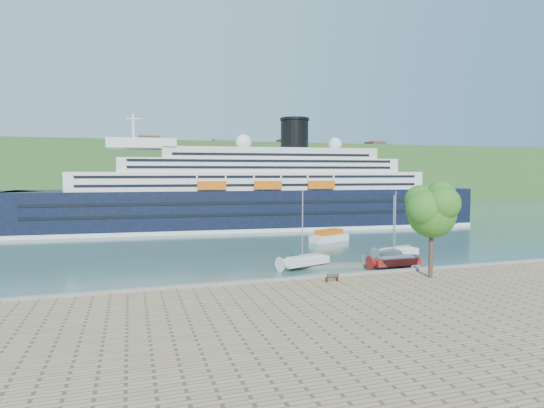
{
  "coord_description": "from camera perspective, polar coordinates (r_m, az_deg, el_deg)",
  "views": [
    {
      "loc": [
        -27.03,
        -45.32,
        12.49
      ],
      "look_at": [
        -3.52,
        30.0,
        6.97
      ],
      "focal_mm": 30.0,
      "sensor_mm": 36.0,
      "label": 1
    }
  ],
  "objects": [
    {
      "name": "ground",
      "position": [
        54.23,
        13.29,
        -9.43
      ],
      "size": [
        400.0,
        400.0,
        0.0
      ],
      "primitive_type": "plane",
      "color": "#2E514A",
      "rests_on": "ground"
    },
    {
      "name": "far_hillside",
      "position": [
        192.23,
        -9.27,
        3.8
      ],
      "size": [
        400.0,
        50.0,
        24.0
      ],
      "primitive_type": "cube",
      "color": "#2F5C24",
      "rests_on": "ground"
    },
    {
      "name": "quay_coping",
      "position": [
        53.81,
        13.42,
        -8.28
      ],
      "size": [
        220.0,
        0.5,
        0.3
      ],
      "primitive_type": "cube",
      "color": "slate",
      "rests_on": "promenade"
    },
    {
      "name": "cruise_ship",
      "position": [
        100.56,
        -3.57,
        3.92
      ],
      "size": [
        111.1,
        24.98,
        24.74
      ],
      "primitive_type": null,
      "rotation": [
        0.0,
        0.0,
        -0.08
      ],
      "color": "black",
      "rests_on": "ground"
    },
    {
      "name": "park_bench",
      "position": [
        48.81,
        7.52,
        -9.09
      ],
      "size": [
        1.45,
        0.6,
        0.93
      ],
      "primitive_type": null,
      "rotation": [
        0.0,
        0.0,
        -0.01
      ],
      "color": "#412112",
      "rests_on": "promenade"
    },
    {
      "name": "promenade_tree",
      "position": [
        52.14,
        19.39,
        -2.58
      ],
      "size": [
        6.91,
        6.91,
        11.44
      ],
      "primitive_type": null,
      "color": "#28681B",
      "rests_on": "promenade"
    },
    {
      "name": "floating_pontoon",
      "position": [
        61.74,
        9.7,
        -7.56
      ],
      "size": [
        16.33,
        5.25,
        0.36
      ],
      "primitive_type": null,
      "rotation": [
        0.0,
        0.0,
        -0.2
      ],
      "color": "gray",
      "rests_on": "ground"
    },
    {
      "name": "sailboat_white_near",
      "position": [
        59.0,
        4.23,
        -3.48
      ],
      "size": [
        7.74,
        4.33,
        9.65
      ],
      "primitive_type": null,
      "rotation": [
        0.0,
        0.0,
        0.32
      ],
      "color": "silver",
      "rests_on": "ground"
    },
    {
      "name": "sailboat_red",
      "position": [
        61.01,
        15.38,
        -3.62
      ],
      "size": [
        7.06,
        1.99,
        9.11
      ],
      "primitive_type": null,
      "rotation": [
        0.0,
        0.0,
        0.0
      ],
      "color": "maroon",
      "rests_on": "ground"
    },
    {
      "name": "sailboat_white_far",
      "position": [
        68.17,
        15.51,
        -2.73
      ],
      "size": [
        7.47,
        3.16,
        9.36
      ],
      "primitive_type": null,
      "rotation": [
        0.0,
        0.0,
        0.16
      ],
      "color": "silver",
      "rests_on": "ground"
    },
    {
      "name": "tender_launch",
      "position": [
        83.02,
        7.18,
        -3.94
      ],
      "size": [
        8.21,
        5.33,
        2.15
      ],
      "primitive_type": null,
      "rotation": [
        0.0,
        0.0,
        0.38
      ],
      "color": "#D55C0C",
      "rests_on": "ground"
    }
  ]
}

